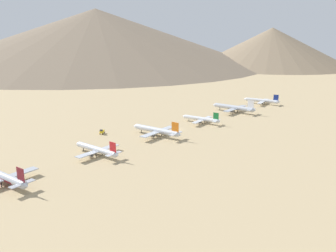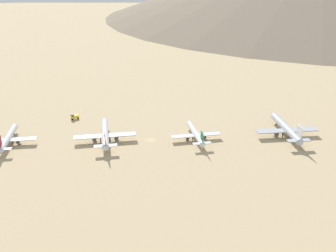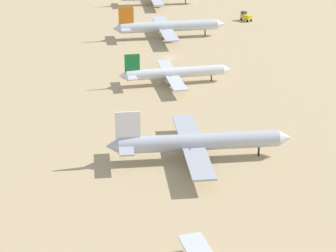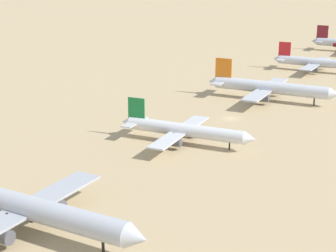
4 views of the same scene
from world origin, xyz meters
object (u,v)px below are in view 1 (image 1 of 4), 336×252
parked_jet_3 (157,130)px  parked_jet_5 (3,177)px  parked_jet_1 (234,108)px  parked_jet_4 (97,150)px  parked_jet_0 (262,101)px  service_truck (102,131)px  parked_jet_2 (201,119)px

parked_jet_3 → parked_jet_5: (22.31, 115.16, -0.20)m
parked_jet_3 → parked_jet_5: parked_jet_3 is taller
parked_jet_1 → parked_jet_5: parked_jet_1 is taller
parked_jet_1 → parked_jet_4: 170.63m
parked_jet_0 → parked_jet_1: (12.91, 55.89, 0.70)m
parked_jet_4 → parked_jet_0: bearing=-101.6°
service_truck → parked_jet_3: bearing=-157.8°
parked_jet_1 → parked_jet_4: (32.92, 167.43, -0.73)m
parked_jet_1 → parked_jet_3: parked_jet_1 is taller
parked_jet_1 → parked_jet_2: parked_jet_1 is taller
parked_jet_3 → service_truck: 43.69m
parked_jet_3 → parked_jet_5: size_ratio=1.03×
parked_jet_1 → parked_jet_3: 113.02m
parked_jet_2 → parked_jet_0: bearing=-101.5°
parked_jet_5 → parked_jet_2: bearing=-101.7°
parked_jet_4 → service_truck: bearing=-53.2°
parked_jet_5 → service_truck: (18.09, -98.71, -2.23)m
parked_jet_5 → service_truck: bearing=-79.6°
parked_jet_0 → parked_jet_5: size_ratio=0.92×
parked_jet_4 → parked_jet_5: bearing=78.4°
parked_jet_3 → parked_jet_4: 57.62m
parked_jet_5 → service_truck: 100.38m
parked_jet_2 → parked_jet_5: (34.96, 169.16, 0.58)m
parked_jet_4 → parked_jet_3: bearing=-100.3°
parked_jet_1 → service_truck: (62.98, 127.19, -2.62)m
parked_jet_2 → parked_jet_1: bearing=-99.9°
parked_jet_2 → parked_jet_4: parked_jet_4 is taller
parked_jet_5 → parked_jet_4: bearing=-101.6°
parked_jet_0 → parked_jet_3: bearing=78.0°
parked_jet_1 → parked_jet_2: size_ratio=1.26×
parked_jet_2 → parked_jet_3: 55.47m
parked_jet_4 → parked_jet_5: 59.69m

